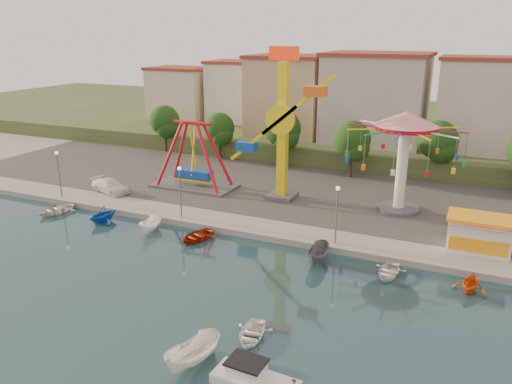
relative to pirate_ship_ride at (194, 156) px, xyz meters
The scene contains 32 objects.
ground 25.89m from the pirate_ship_ride, 61.66° to the right, with size 200.00×200.00×0.00m, color #143037.
quay_deck 41.56m from the pirate_ship_ride, 72.97° to the left, with size 200.00×100.00×0.60m, color #9E998E.
asphalt_pad 14.76m from the pirate_ship_ride, 31.90° to the left, with size 90.00×28.00×0.01m, color #4C4944.
hill_terrace 46.25m from the pirate_ship_ride, 74.78° to the left, with size 200.00×60.00×3.00m, color #384C26.
pirate_ship_ride is the anchor object (origin of this frame).
kamikaze_tower 12.27m from the pirate_ship_ride, ahead, with size 7.90×3.10×16.50m.
wave_swinger 24.18m from the pirate_ship_ride, ahead, with size 11.60×11.60×10.40m.
booth_left 32.31m from the pirate_ship_ride, 10.68° to the right, with size 5.40×3.78×3.08m.
lamp_post_0 15.25m from the pirate_ship_ride, 141.48° to the right, with size 0.14×0.14×5.00m, color #59595E.
lamp_post_1 10.40m from the pirate_ship_ride, 66.50° to the right, with size 0.14×0.14×5.00m, color #59595E.
lamp_post_2 22.27m from the pirate_ship_ride, 25.19° to the right, with size 0.14×0.14×5.00m, color #59595E.
tree_0 20.12m from the pirate_ship_ride, 133.73° to the left, with size 4.60×4.60×7.19m.
tree_1 14.34m from the pirate_ship_ride, 105.75° to the left, with size 4.35×4.35×6.80m.
tree_2 14.76m from the pirate_ship_ride, 65.39° to the left, with size 5.02×5.02×7.85m.
tree_3 20.07m from the pirate_ship_ride, 36.45° to the left, with size 4.68×4.68×7.32m.
tree_4 30.09m from the pirate_ship_ride, 29.70° to the left, with size 4.86×4.86×7.60m.
building_0 32.09m from the pirate_ship_ride, 132.00° to the left, with size 9.26×9.53×11.87m, color beige.
building_1 30.50m from the pirate_ship_ride, 107.67° to the left, with size 12.33×9.01×8.63m, color silver.
building_2 30.06m from the pirate_ship_ride, 82.41° to the left, with size 11.95×9.28×11.23m, color tan.
building_3 31.91m from the pirate_ship_ride, 56.07° to the left, with size 12.59×10.50×9.20m, color beige.
building_4 43.21m from the pirate_ship_ride, 43.64° to the left, with size 10.75×9.23×9.24m, color beige.
cabin_motorboat 36.05m from the pirate_ship_ride, 54.04° to the right, with size 4.84×2.08×1.68m.
rowboat_a 31.57m from the pirate_ship_ride, 52.62° to the right, with size 2.34×3.28×0.68m, color white.
skiff 33.60m from the pirate_ship_ride, 59.22° to the right, with size 1.57×4.17×1.61m, color silver.
van 10.28m from the pirate_ship_ride, 143.32° to the right, with size 2.15×5.28×1.53m, color white.
moored_boat_0 16.43m from the pirate_ship_ride, 127.45° to the right, with size 2.92×4.09×0.85m, color silver.
moored_boat_1 13.53m from the pirate_ship_ride, 104.31° to the right, with size 2.83×3.28×1.73m, color #1456B5.
moored_boat_2 13.46m from the pirate_ship_ride, 78.21° to the right, with size 1.32×3.52×1.36m, color white.
moored_boat_3 15.39m from the pirate_ship_ride, 58.43° to the right, with size 2.67×3.74×0.77m, color #AA2A0D.
moored_boat_5 23.59m from the pirate_ship_ride, 32.91° to the right, with size 1.47×3.92×1.51m, color #59595E.
moored_boat_6 28.63m from the pirate_ship_ride, 26.53° to the right, with size 2.49×3.49×0.72m, color silver.
moored_boat_7 34.05m from the pirate_ship_ride, 21.96° to the right, with size 2.51×2.90×1.53m, color #E05713.
Camera 1 is at (18.33, -27.08, 18.51)m, focal length 35.00 mm.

